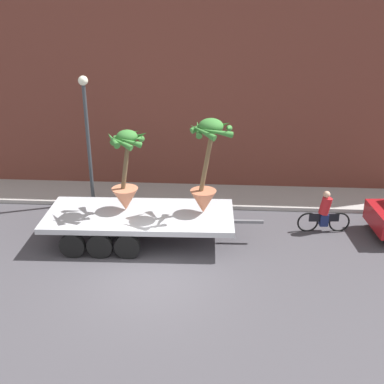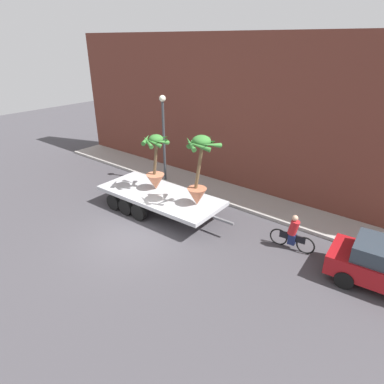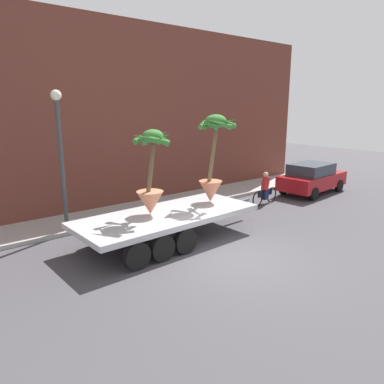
# 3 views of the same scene
# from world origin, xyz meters

# --- Properties ---
(ground_plane) EXTENTS (60.00, 60.00, 0.00)m
(ground_plane) POSITION_xyz_m (0.00, 0.00, 0.00)
(ground_plane) COLOR #423F44
(sidewalk) EXTENTS (24.00, 2.20, 0.15)m
(sidewalk) POSITION_xyz_m (0.00, 6.10, 0.07)
(sidewalk) COLOR #A39E99
(sidewalk) RESTS_ON ground
(building_facade) EXTENTS (24.00, 1.20, 8.04)m
(building_facade) POSITION_xyz_m (0.00, 7.80, 4.02)
(building_facade) COLOR brown
(building_facade) RESTS_ON ground
(flatbed_trailer) EXTENTS (7.23, 2.76, 0.98)m
(flatbed_trailer) POSITION_xyz_m (-0.96, 2.39, 0.78)
(flatbed_trailer) COLOR #B7BABF
(flatbed_trailer) RESTS_ON ground
(potted_palm_rear) EXTENTS (1.43, 1.48, 3.19)m
(potted_palm_rear) POSITION_xyz_m (1.48, 2.60, 2.57)
(potted_palm_rear) COLOR #B26647
(potted_palm_rear) RESTS_ON flatbed_trailer
(potted_palm_middle) EXTENTS (1.46, 1.44, 2.76)m
(potted_palm_middle) POSITION_xyz_m (-1.16, 2.66, 2.25)
(potted_palm_middle) COLOR #C17251
(potted_palm_middle) RESTS_ON flatbed_trailer
(cyclist) EXTENTS (1.84, 0.37, 1.54)m
(cyclist) POSITION_xyz_m (5.54, 3.45, 0.67)
(cyclist) COLOR black
(cyclist) RESTS_ON ground
(parked_car) EXTENTS (4.24, 2.14, 1.58)m
(parked_car) POSITION_xyz_m (9.08, 3.30, 0.83)
(parked_car) COLOR maroon
(parked_car) RESTS_ON ground
(street_lamp) EXTENTS (0.36, 0.36, 4.83)m
(street_lamp) POSITION_xyz_m (-3.10, 5.30, 3.23)
(street_lamp) COLOR #383D42
(street_lamp) RESTS_ON sidewalk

